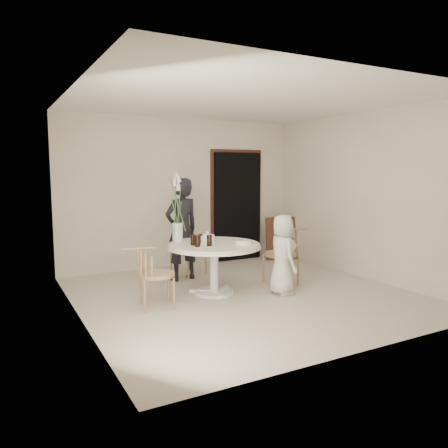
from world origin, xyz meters
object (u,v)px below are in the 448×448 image
chair_left (148,269)px  birthday_cake (207,239)px  girl (182,229)px  flower_vase (177,217)px  table (214,251)px  chair_right (288,248)px  chair_far (183,239)px  boy (282,255)px

chair_left → birthday_cake: birthday_cake is taller
girl → flower_vase: flower_vase is taller
chair_left → table: bearing=-69.9°
chair_right → table: bearing=-83.4°
birthday_cake → flower_vase: 0.53m
table → birthday_cake: 0.22m
table → chair_far: chair_far is taller
girl → flower_vase: size_ratio=1.57×
chair_right → chair_far: bearing=-131.3°
chair_far → chair_right: bearing=-68.8°
chair_right → birthday_cake: birthday_cake is taller
flower_vase → boy: bearing=-34.4°
flower_vase → table: bearing=-43.2°
chair_right → flower_vase: flower_vase is taller
chair_right → chair_left: size_ratio=1.08×
girl → chair_left: bearing=38.5°
chair_left → flower_vase: 1.04m
chair_far → chair_left: (-1.14, -1.53, -0.07)m
chair_left → girl: girl is taller
chair_right → girl: 1.71m
boy → flower_vase: bearing=64.5°
chair_far → chair_right: chair_far is taller
chair_far → girl: size_ratio=0.56×
boy → birthday_cake: bearing=65.2°
chair_right → flower_vase: bearing=-95.8°
chair_left → birthday_cake: bearing=-62.6°
girl → table: bearing=83.5°
chair_far → boy: size_ratio=0.80×
girl → boy: size_ratio=1.44×
chair_far → girl: (-0.18, -0.37, 0.23)m
chair_left → flower_vase: bearing=-39.1°
birthday_cake → flower_vase: (-0.34, 0.25, 0.31)m
chair_far → birthday_cake: 1.24m
birthday_cake → chair_far: bearing=83.0°
chair_far → flower_vase: (-0.49, -0.96, 0.50)m
table → boy: (0.85, -0.48, -0.04)m
boy → table: bearing=69.4°
boy → birthday_cake: (-0.91, 0.60, 0.21)m
chair_far → flower_vase: 1.19m
chair_right → birthday_cake: bearing=-88.7°
chair_far → boy: (0.76, -1.81, -0.02)m
boy → chair_right: bearing=-34.4°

